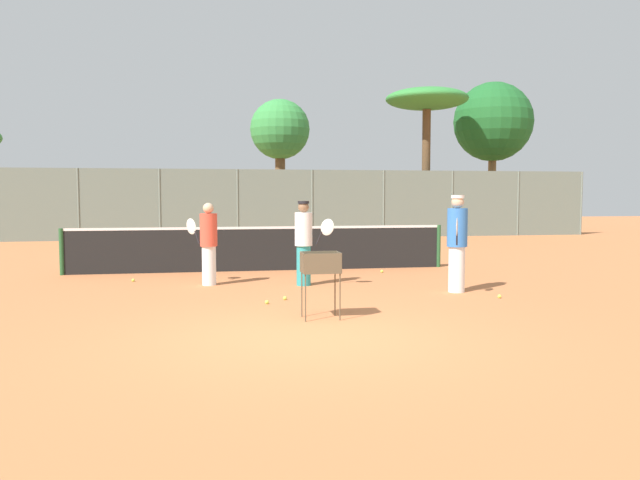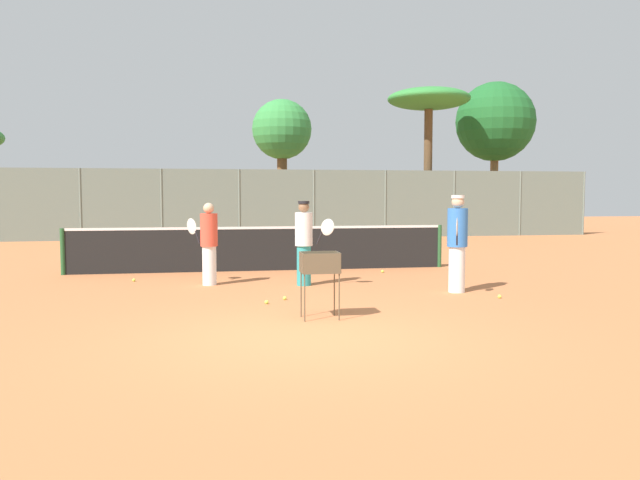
{
  "view_description": "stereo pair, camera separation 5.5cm",
  "coord_description": "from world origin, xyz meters",
  "px_view_note": "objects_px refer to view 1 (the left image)",
  "views": [
    {
      "loc": [
        -1.24,
        -7.84,
        1.84
      ],
      "look_at": [
        0.8,
        3.45,
        1.0
      ],
      "focal_mm": 35.0,
      "sensor_mm": 36.0,
      "label": 1
    },
    {
      "loc": [
        -1.19,
        -7.85,
        1.84
      ],
      "look_at": [
        0.8,
        3.45,
        1.0
      ],
      "focal_mm": 35.0,
      "sensor_mm": 36.0,
      "label": 2
    }
  ],
  "objects_px": {
    "player_white_outfit": "(457,242)",
    "parked_car": "(338,220)",
    "player_red_cap": "(304,242)",
    "tennis_net": "(260,248)",
    "ball_cart": "(321,268)",
    "player_yellow_shirt": "(208,243)"
  },
  "relations": [
    {
      "from": "player_red_cap",
      "to": "player_white_outfit",
      "type": "bearing_deg",
      "value": 10.25
    },
    {
      "from": "tennis_net",
      "to": "ball_cart",
      "type": "relative_size",
      "value": 9.26
    },
    {
      "from": "player_yellow_shirt",
      "to": "ball_cart",
      "type": "xyz_separation_m",
      "value": [
        1.62,
        -3.8,
        -0.11
      ]
    },
    {
      "from": "ball_cart",
      "to": "player_red_cap",
      "type": "bearing_deg",
      "value": 85.36
    },
    {
      "from": "player_white_outfit",
      "to": "player_red_cap",
      "type": "height_order",
      "value": "player_white_outfit"
    },
    {
      "from": "tennis_net",
      "to": "player_yellow_shirt",
      "type": "distance_m",
      "value": 2.54
    },
    {
      "from": "player_red_cap",
      "to": "player_yellow_shirt",
      "type": "relative_size",
      "value": 1.02
    },
    {
      "from": "player_white_outfit",
      "to": "player_red_cap",
      "type": "bearing_deg",
      "value": -93.51
    },
    {
      "from": "player_white_outfit",
      "to": "parked_car",
      "type": "distance_m",
      "value": 17.3
    },
    {
      "from": "tennis_net",
      "to": "parked_car",
      "type": "bearing_deg",
      "value": 70.4
    },
    {
      "from": "player_white_outfit",
      "to": "player_yellow_shirt",
      "type": "bearing_deg",
      "value": -87.64
    },
    {
      "from": "tennis_net",
      "to": "player_white_outfit",
      "type": "distance_m",
      "value": 5.22
    },
    {
      "from": "parked_car",
      "to": "tennis_net",
      "type": "bearing_deg",
      "value": -109.6
    },
    {
      "from": "tennis_net",
      "to": "player_red_cap",
      "type": "height_order",
      "value": "player_red_cap"
    },
    {
      "from": "parked_car",
      "to": "player_white_outfit",
      "type": "bearing_deg",
      "value": -94.51
    },
    {
      "from": "player_red_cap",
      "to": "parked_car",
      "type": "xyz_separation_m",
      "value": [
        4.06,
        15.88,
        -0.23
      ]
    },
    {
      "from": "tennis_net",
      "to": "player_white_outfit",
      "type": "xyz_separation_m",
      "value": [
        3.37,
        -3.96,
        0.39
      ]
    },
    {
      "from": "player_white_outfit",
      "to": "parked_car",
      "type": "height_order",
      "value": "player_white_outfit"
    },
    {
      "from": "player_yellow_shirt",
      "to": "parked_car",
      "type": "distance_m",
      "value": 16.59
    },
    {
      "from": "player_white_outfit",
      "to": "player_yellow_shirt",
      "type": "xyz_separation_m",
      "value": [
        -4.6,
        1.77,
        -0.09
      ]
    },
    {
      "from": "player_white_outfit",
      "to": "player_yellow_shirt",
      "type": "relative_size",
      "value": 1.09
    },
    {
      "from": "player_white_outfit",
      "to": "ball_cart",
      "type": "bearing_deg",
      "value": -32.33
    }
  ]
}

